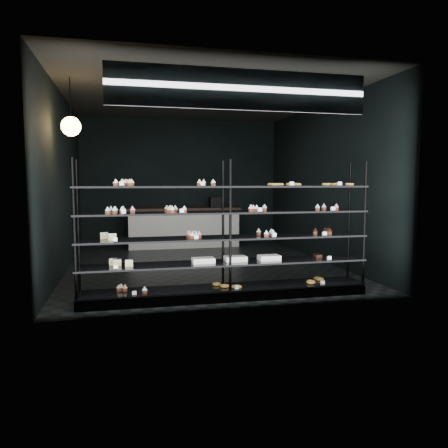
# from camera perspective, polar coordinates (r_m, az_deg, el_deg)

# --- Properties ---
(room) EXTENTS (5.01, 6.01, 3.20)m
(room) POSITION_cam_1_polar(r_m,az_deg,el_deg) (8.38, -3.00, 5.40)
(room) COLOR black
(room) RESTS_ON ground
(display_shelf) EXTENTS (4.00, 0.50, 1.91)m
(display_shelf) POSITION_cam_1_polar(r_m,az_deg,el_deg) (6.04, 0.07, -3.88)
(display_shelf) COLOR black
(display_shelf) RESTS_ON room
(signage) EXTENTS (3.30, 0.05, 0.50)m
(signage) POSITION_cam_1_polar(r_m,az_deg,el_deg) (5.63, 2.29, 17.13)
(signage) COLOR #0C1F40
(signage) RESTS_ON room
(pendant_lamp) EXTENTS (0.29, 0.29, 0.88)m
(pendant_lamp) POSITION_cam_1_polar(r_m,az_deg,el_deg) (7.12, -19.35, 11.95)
(pendant_lamp) COLOR black
(pendant_lamp) RESTS_ON room
(service_counter) EXTENTS (2.81, 0.65, 1.23)m
(service_counter) POSITION_cam_1_polar(r_m,az_deg,el_deg) (10.91, -5.24, -0.37)
(service_counter) COLOR silver
(service_counter) RESTS_ON room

